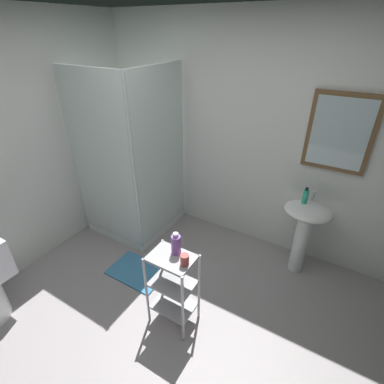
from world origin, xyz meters
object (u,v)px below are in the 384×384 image
(pedestal_sink, at_px, (305,225))
(bath_mat, at_px, (137,272))
(hand_soap_bottle, at_px, (305,196))
(rinse_cup, at_px, (185,260))
(conditioner_bottle_purple, at_px, (176,244))
(storage_cart, at_px, (173,284))
(shower_stall, at_px, (136,198))

(pedestal_sink, distance_m, bath_mat, 1.82)
(pedestal_sink, height_order, hand_soap_bottle, hand_soap_bottle)
(rinse_cup, relative_size, bath_mat, 0.15)
(pedestal_sink, height_order, rinse_cup, rinse_cup)
(conditioner_bottle_purple, bearing_deg, pedestal_sink, 55.63)
(storage_cart, bearing_deg, bath_mat, 157.79)
(rinse_cup, xyz_separation_m, bath_mat, (-0.79, 0.28, -0.78))
(shower_stall, bearing_deg, storage_cart, -37.67)
(shower_stall, relative_size, pedestal_sink, 2.47)
(shower_stall, bearing_deg, bath_mat, -51.35)
(pedestal_sink, relative_size, hand_soap_bottle, 4.90)
(bath_mat, bearing_deg, storage_cart, -22.21)
(shower_stall, xyz_separation_m, rinse_cup, (1.29, -0.91, 0.32))
(shower_stall, relative_size, storage_cart, 2.70)
(storage_cart, bearing_deg, hand_soap_bottle, 59.54)
(shower_stall, xyz_separation_m, hand_soap_bottle, (1.89, 0.34, 0.42))
(pedestal_sink, distance_m, storage_cart, 1.45)
(pedestal_sink, relative_size, storage_cart, 1.09)
(hand_soap_bottle, height_order, conditioner_bottle_purple, hand_soap_bottle)
(storage_cart, height_order, rinse_cup, rinse_cup)
(shower_stall, distance_m, rinse_cup, 1.61)
(storage_cart, height_order, bath_mat, storage_cart)
(storage_cart, relative_size, hand_soap_bottle, 4.48)
(hand_soap_bottle, relative_size, bath_mat, 0.28)
(hand_soap_bottle, height_order, bath_mat, hand_soap_bottle)
(conditioner_bottle_purple, bearing_deg, rinse_cup, -30.98)
(pedestal_sink, relative_size, conditioner_bottle_purple, 4.15)
(storage_cart, xyz_separation_m, hand_soap_bottle, (0.73, 1.24, 0.45))
(shower_stall, xyz_separation_m, bath_mat, (0.50, -0.63, -0.45))
(storage_cart, bearing_deg, rinse_cup, -6.42)
(storage_cart, distance_m, rinse_cup, 0.37)
(rinse_cup, bearing_deg, pedestal_sink, 61.73)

